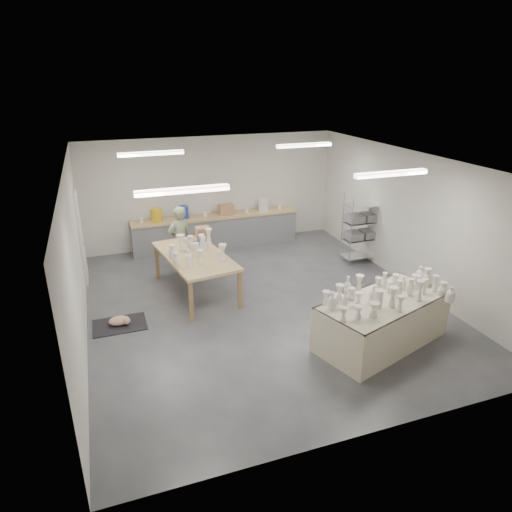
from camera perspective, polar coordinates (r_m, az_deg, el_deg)
name	(u,v)px	position (r m, az deg, el deg)	size (l,w,h in m)	color
room	(256,209)	(8.97, -0.06, 5.83)	(8.00, 8.02, 3.00)	#424449
back_counter	(216,230)	(12.75, -5.04, 3.29)	(4.60, 0.60, 1.24)	#AA7C53
wire_shelf	(361,227)	(11.85, 13.04, 3.54)	(0.88, 0.48, 1.80)	silver
drying_table	(382,319)	(8.49, 15.52, -7.65)	(2.67, 1.90, 1.23)	olive
work_table	(195,253)	(9.99, -7.63, 0.42)	(1.54, 2.55, 1.27)	#AA7C53
rug	(120,325)	(9.31, -16.68, -8.23)	(1.00, 0.70, 0.02)	black
cat	(120,321)	(9.25, -16.62, -7.74)	(0.45, 0.36, 0.17)	white
potter	(180,239)	(11.11, -9.48, 2.06)	(0.60, 0.39, 1.65)	gray
red_stool	(179,257)	(11.55, -9.56, -0.13)	(0.36, 0.36, 0.30)	#AD181F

